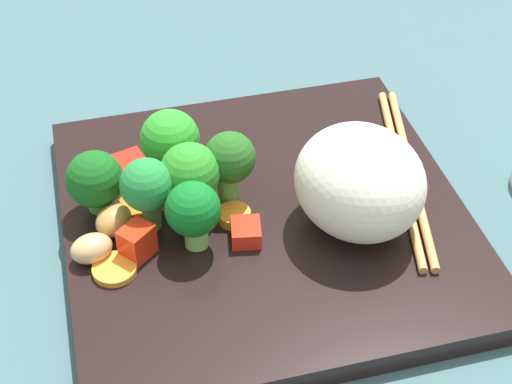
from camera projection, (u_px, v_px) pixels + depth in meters
The scene contains 21 objects.
ground_plane at pixel (264, 237), 58.64cm from camera, with size 110.00×110.00×2.00cm, color #395960.
square_plate at pixel (264, 219), 57.39cm from camera, with size 28.46×28.46×1.76cm, color black.
rice_mound at pixel (360, 182), 53.29cm from camera, with size 9.36×8.55×7.65cm, color white.
broccoli_floret_0 at pixel (190, 174), 54.17cm from camera, with size 4.23×4.23×5.96cm.
broccoli_floret_1 at pixel (193, 211), 52.13cm from camera, with size 3.77×3.77×5.32cm.
broccoli_floret_2 at pixel (147, 186), 53.25cm from camera, with size 3.70×3.70×5.78cm.
broccoli_floret_3 at pixel (230, 160), 55.32cm from camera, with size 3.71×3.71×5.87cm.
broccoli_floret_4 at pixel (95, 180), 54.96cm from camera, with size 4.07×4.07×4.99cm.
broccoli_floret_5 at pixel (170, 140), 57.28cm from camera, with size 4.38×4.38×5.77cm.
carrot_slice_0 at pixel (234, 216), 55.82cm from camera, with size 2.38×2.38×0.78cm, color orange.
carrot_slice_1 at pixel (137, 206), 56.60cm from camera, with size 2.66×2.66×0.71cm, color orange.
carrot_slice_2 at pixel (115, 269), 52.19cm from camera, with size 2.97×2.97×0.47cm, color orange.
carrot_slice_3 at pixel (147, 188), 58.29cm from camera, with size 2.04×2.04×0.40cm, color orange.
carrot_slice_4 at pixel (200, 183), 58.58cm from camera, with size 2.12×2.12×0.62cm, color orange.
carrot_slice_5 at pixel (167, 198), 57.27cm from camera, with size 2.11×2.11×0.68cm, color orange.
pepper_chunk_0 at pixel (137, 242), 52.76cm from camera, with size 2.15×1.74×2.39cm, color red.
pepper_chunk_1 at pixel (246, 232), 54.22cm from camera, with size 2.27×2.02×1.28cm, color red.
pepper_chunk_2 at pixel (132, 167), 59.39cm from camera, with size 2.84×2.29×1.31cm, color red.
chicken_piece_0 at pixel (92, 248), 52.62cm from camera, with size 2.85×2.19×1.91cm, color tan.
chicken_piece_1 at pixel (114, 223), 54.30cm from camera, with size 2.85×2.30×2.11cm, color #B88744.
chopstick_pair at pixel (406, 172), 59.51cm from camera, with size 20.13×5.25×0.63cm.
Camera 1 is at (-40.55, 9.05, 40.52)cm, focal length 55.43 mm.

